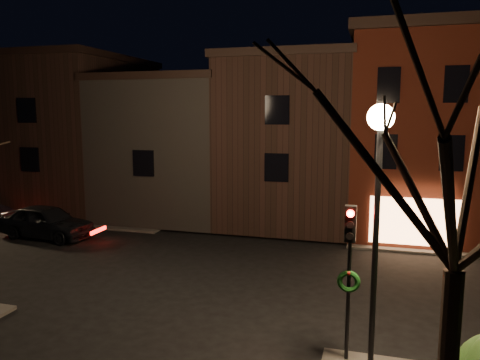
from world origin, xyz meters
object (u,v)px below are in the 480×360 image
street_lamp_near (379,167)px  traffic_signal (349,259)px  bare_tree_right (464,128)px  parked_car_a (47,222)px

street_lamp_near → traffic_signal: size_ratio=1.60×
traffic_signal → bare_tree_right: 4.87m
street_lamp_near → parked_car_a: (-16.13, 8.78, -4.32)m
bare_tree_right → parked_car_a: size_ratio=1.69×
parked_car_a → traffic_signal: bearing=-112.7°
street_lamp_near → bare_tree_right: bearing=-62.5°
traffic_signal → street_lamp_near: bearing=-39.4°
traffic_signal → bare_tree_right: bearing=-57.6°
bare_tree_right → street_lamp_near: bearing=117.5°
traffic_signal → parked_car_a: size_ratio=0.80×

